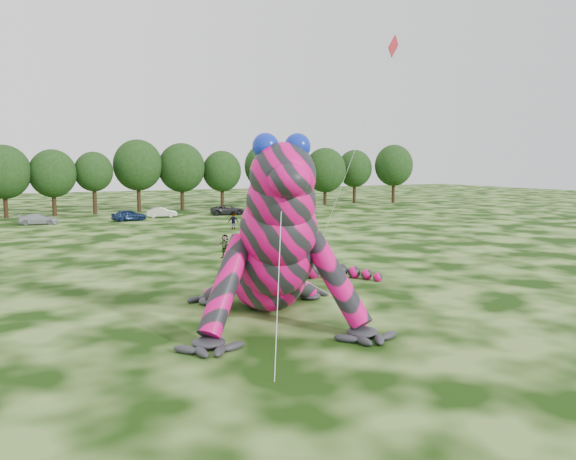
{
  "coord_description": "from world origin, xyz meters",
  "views": [
    {
      "loc": [
        -9.86,
        -24.52,
        7.25
      ],
      "look_at": [
        2.12,
        -0.65,
        4.0
      ],
      "focal_mm": 35.0,
      "sensor_mm": 36.0,
      "label": 1
    }
  ],
  "objects_px": {
    "tree_11": "(182,177)",
    "spectator_2": "(233,220)",
    "tree_10": "(138,176)",
    "tree_17": "(394,174)",
    "tree_14": "(296,177)",
    "spectator_5": "(225,246)",
    "car_4": "(129,215)",
    "car_5": "(162,212)",
    "tree_9": "(94,183)",
    "tree_12": "(222,180)",
    "tree_16": "(355,176)",
    "car_6": "(228,210)",
    "car_3": "(38,219)",
    "tree_15": "(325,176)",
    "tree_7": "(4,181)",
    "tree_8": "(53,183)",
    "flying_kite": "(387,63)",
    "car_7": "(303,208)",
    "tree_13": "(266,176)",
    "inflatable_gecko": "(265,224)"
  },
  "relations": [
    {
      "from": "tree_12",
      "to": "tree_16",
      "type": "height_order",
      "value": "tree_16"
    },
    {
      "from": "tree_11",
      "to": "tree_12",
      "type": "relative_size",
      "value": 1.12
    },
    {
      "from": "tree_9",
      "to": "tree_15",
      "type": "relative_size",
      "value": 0.9
    },
    {
      "from": "car_7",
      "to": "tree_13",
      "type": "bearing_deg",
      "value": 1.21
    },
    {
      "from": "tree_12",
      "to": "car_7",
      "type": "xyz_separation_m",
      "value": [
        8.09,
        -11.31,
        -3.84
      ]
    },
    {
      "from": "car_4",
      "to": "tree_12",
      "type": "bearing_deg",
      "value": -60.39
    },
    {
      "from": "tree_15",
      "to": "spectator_5",
      "type": "height_order",
      "value": "tree_15"
    },
    {
      "from": "tree_11",
      "to": "tree_17",
      "type": "relative_size",
      "value": 0.98
    },
    {
      "from": "tree_15",
      "to": "car_6",
      "type": "relative_size",
      "value": 1.95
    },
    {
      "from": "car_5",
      "to": "spectator_2",
      "type": "xyz_separation_m",
      "value": [
        3.71,
        -16.46,
        0.3
      ]
    },
    {
      "from": "tree_7",
      "to": "tree_11",
      "type": "height_order",
      "value": "tree_11"
    },
    {
      "from": "car_3",
      "to": "car_7",
      "type": "relative_size",
      "value": 0.97
    },
    {
      "from": "tree_17",
      "to": "spectator_2",
      "type": "distance_m",
      "value": 47.0
    },
    {
      "from": "flying_kite",
      "to": "car_6",
      "type": "bearing_deg",
      "value": 83.62
    },
    {
      "from": "car_4",
      "to": "car_7",
      "type": "relative_size",
      "value": 0.93
    },
    {
      "from": "tree_7",
      "to": "car_4",
      "type": "bearing_deg",
      "value": -38.38
    },
    {
      "from": "flying_kite",
      "to": "tree_17",
      "type": "bearing_deg",
      "value": 52.2
    },
    {
      "from": "tree_15",
      "to": "tree_7",
      "type": "bearing_deg",
      "value": -178.86
    },
    {
      "from": "tree_10",
      "to": "tree_17",
      "type": "height_order",
      "value": "tree_10"
    },
    {
      "from": "tree_17",
      "to": "tree_14",
      "type": "bearing_deg",
      "value": 173.64
    },
    {
      "from": "tree_15",
      "to": "tree_16",
      "type": "xyz_separation_m",
      "value": [
        6.97,
        1.6,
        -0.13
      ]
    },
    {
      "from": "tree_17",
      "to": "spectator_5",
      "type": "bearing_deg",
      "value": -138.68
    },
    {
      "from": "tree_10",
      "to": "car_3",
      "type": "xyz_separation_m",
      "value": [
        -14.13,
        -12.11,
        -4.63
      ]
    },
    {
      "from": "car_3",
      "to": "tree_12",
      "type": "bearing_deg",
      "value": -56.19
    },
    {
      "from": "flying_kite",
      "to": "tree_17",
      "type": "xyz_separation_m",
      "value": [
        39.34,
        50.73,
        -8.44
      ]
    },
    {
      "from": "tree_10",
      "to": "tree_15",
      "type": "relative_size",
      "value": 1.09
    },
    {
      "from": "car_5",
      "to": "spectator_2",
      "type": "relative_size",
      "value": 2.06
    },
    {
      "from": "tree_14",
      "to": "spectator_5",
      "type": "bearing_deg",
      "value": -123.42
    },
    {
      "from": "tree_8",
      "to": "flying_kite",
      "type": "bearing_deg",
      "value": -71.76
    },
    {
      "from": "inflatable_gecko",
      "to": "spectator_5",
      "type": "height_order",
      "value": "inflatable_gecko"
    },
    {
      "from": "tree_16",
      "to": "tree_11",
      "type": "bearing_deg",
      "value": -177.87
    },
    {
      "from": "tree_11",
      "to": "spectator_2",
      "type": "xyz_separation_m",
      "value": [
        -1.8,
        -25.91,
        -4.09
      ]
    },
    {
      "from": "flying_kite",
      "to": "car_6",
      "type": "distance_m",
      "value": 44.18
    },
    {
      "from": "car_4",
      "to": "car_5",
      "type": "distance_m",
      "value": 5.49
    },
    {
      "from": "tree_7",
      "to": "tree_8",
      "type": "xyz_separation_m",
      "value": [
        5.86,
        0.18,
        -0.27
      ]
    },
    {
      "from": "tree_8",
      "to": "car_3",
      "type": "relative_size",
      "value": 2.08
    },
    {
      "from": "tree_17",
      "to": "car_3",
      "type": "height_order",
      "value": "tree_17"
    },
    {
      "from": "tree_11",
      "to": "tree_15",
      "type": "bearing_deg",
      "value": -0.98
    },
    {
      "from": "tree_15",
      "to": "car_5",
      "type": "bearing_deg",
      "value": -163.37
    },
    {
      "from": "tree_7",
      "to": "tree_10",
      "type": "relative_size",
      "value": 0.9
    },
    {
      "from": "inflatable_gecko",
      "to": "spectator_5",
      "type": "bearing_deg",
      "value": 91.74
    },
    {
      "from": "car_6",
      "to": "spectator_5",
      "type": "height_order",
      "value": "spectator_5"
    },
    {
      "from": "tree_14",
      "to": "car_6",
      "type": "bearing_deg",
      "value": -146.25
    },
    {
      "from": "tree_10",
      "to": "tree_12",
      "type": "relative_size",
      "value": 1.17
    },
    {
      "from": "tree_10",
      "to": "car_5",
      "type": "relative_size",
      "value": 2.7
    },
    {
      "from": "tree_17",
      "to": "spectator_2",
      "type": "height_order",
      "value": "tree_17"
    },
    {
      "from": "tree_9",
      "to": "tree_13",
      "type": "relative_size",
      "value": 0.86
    },
    {
      "from": "tree_16",
      "to": "inflatable_gecko",
      "type": "bearing_deg",
      "value": -126.75
    },
    {
      "from": "tree_9",
      "to": "tree_14",
      "type": "xyz_separation_m",
      "value": [
        32.4,
        1.38,
        0.36
      ]
    },
    {
      "from": "spectator_2",
      "to": "tree_7",
      "type": "bearing_deg",
      "value": -35.24
    }
  ]
}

